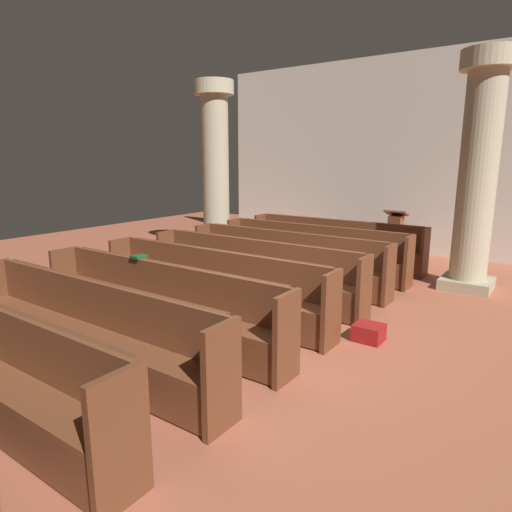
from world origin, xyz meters
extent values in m
plane|color=#AD5B42|center=(0.00, 0.00, 0.00)|extent=(19.20, 19.20, 0.00)
cube|color=silver|center=(0.00, 6.08, 2.25)|extent=(10.00, 0.16, 4.50)
cube|color=brown|center=(-0.90, 3.90, 0.43)|extent=(3.65, 0.38, 0.05)
cube|color=brown|center=(-0.90, 4.07, 0.69)|extent=(3.65, 0.04, 0.47)
cube|color=brown|center=(-0.90, 4.12, 0.91)|extent=(3.51, 0.06, 0.02)
cube|color=brown|center=(-2.76, 3.90, 0.46)|extent=(0.06, 0.44, 0.92)
cube|color=brown|center=(0.96, 3.90, 0.46)|extent=(0.06, 0.44, 0.92)
cube|color=brown|center=(-0.90, 3.73, 0.21)|extent=(3.65, 0.03, 0.39)
cube|color=brown|center=(-0.90, 2.91, 0.43)|extent=(3.65, 0.38, 0.05)
cube|color=brown|center=(-0.90, 3.08, 0.69)|extent=(3.65, 0.04, 0.47)
cube|color=brown|center=(-0.90, 3.13, 0.91)|extent=(3.51, 0.06, 0.02)
cube|color=brown|center=(-2.76, 2.91, 0.46)|extent=(0.06, 0.44, 0.92)
cube|color=brown|center=(0.96, 2.91, 0.46)|extent=(0.06, 0.44, 0.92)
cube|color=brown|center=(-0.90, 2.74, 0.21)|extent=(3.65, 0.03, 0.39)
cube|color=brown|center=(-0.90, 1.92, 0.43)|extent=(3.65, 0.38, 0.05)
cube|color=brown|center=(-0.90, 2.09, 0.69)|extent=(3.65, 0.04, 0.47)
cube|color=brown|center=(-0.90, 2.14, 0.91)|extent=(3.51, 0.06, 0.02)
cube|color=brown|center=(-2.76, 1.92, 0.46)|extent=(0.06, 0.44, 0.92)
cube|color=brown|center=(0.96, 1.92, 0.46)|extent=(0.06, 0.44, 0.92)
cube|color=brown|center=(-0.90, 1.75, 0.21)|extent=(3.65, 0.03, 0.39)
cube|color=brown|center=(-0.90, 0.93, 0.43)|extent=(3.65, 0.38, 0.05)
cube|color=brown|center=(-0.90, 1.10, 0.69)|extent=(3.65, 0.04, 0.47)
cube|color=brown|center=(-0.90, 1.15, 0.91)|extent=(3.51, 0.06, 0.02)
cube|color=brown|center=(-2.76, 0.93, 0.46)|extent=(0.06, 0.44, 0.92)
cube|color=brown|center=(0.96, 0.93, 0.46)|extent=(0.06, 0.44, 0.92)
cube|color=brown|center=(-0.90, 0.76, 0.21)|extent=(3.65, 0.03, 0.39)
cube|color=brown|center=(-0.90, -0.06, 0.43)|extent=(3.65, 0.38, 0.05)
cube|color=brown|center=(-0.90, 0.11, 0.69)|extent=(3.65, 0.04, 0.47)
cube|color=brown|center=(-0.90, 0.16, 0.91)|extent=(3.51, 0.06, 0.02)
cube|color=brown|center=(-2.76, -0.06, 0.46)|extent=(0.06, 0.44, 0.92)
cube|color=brown|center=(0.96, -0.06, 0.46)|extent=(0.06, 0.44, 0.92)
cube|color=brown|center=(-0.90, -0.23, 0.21)|extent=(3.65, 0.03, 0.39)
cube|color=brown|center=(-0.90, -1.05, 0.43)|extent=(3.65, 0.38, 0.05)
cube|color=brown|center=(-0.90, -0.88, 0.69)|extent=(3.65, 0.04, 0.47)
cube|color=brown|center=(-0.90, -0.83, 0.91)|extent=(3.51, 0.06, 0.02)
cube|color=brown|center=(-2.76, -1.05, 0.46)|extent=(0.06, 0.44, 0.92)
cube|color=brown|center=(0.96, -1.05, 0.46)|extent=(0.06, 0.44, 0.92)
cube|color=brown|center=(-0.90, -1.22, 0.21)|extent=(3.65, 0.03, 0.39)
cube|color=brown|center=(-0.90, -2.04, 0.43)|extent=(3.65, 0.38, 0.05)
cube|color=brown|center=(-0.90, -1.87, 0.69)|extent=(3.65, 0.04, 0.47)
cube|color=brown|center=(-0.90, -1.82, 0.91)|extent=(3.51, 0.06, 0.02)
cube|color=brown|center=(0.96, -2.04, 0.46)|extent=(0.06, 0.44, 0.92)
cube|color=brown|center=(-0.90, -2.21, 0.21)|extent=(3.65, 0.03, 0.39)
cube|color=brown|center=(-0.90, -2.81, 0.91)|extent=(3.51, 0.06, 0.02)
cube|color=brown|center=(0.96, -3.03, 0.46)|extent=(0.06, 0.44, 0.92)
cube|color=tan|center=(1.77, 3.54, 0.09)|extent=(0.80, 0.80, 0.18)
cylinder|color=#BCB293|center=(1.77, 3.54, 1.86)|extent=(0.59, 0.59, 3.35)
cylinder|color=beige|center=(1.77, 3.54, 3.68)|extent=(0.86, 0.86, 0.30)
cube|color=tan|center=(-3.52, 3.22, 0.09)|extent=(0.80, 0.80, 0.18)
cylinder|color=#BCB293|center=(-3.52, 3.22, 1.86)|extent=(0.59, 0.59, 3.35)
cylinder|color=beige|center=(-3.52, 3.22, 3.68)|extent=(0.86, 0.86, 0.30)
cube|color=brown|center=(-0.04, 5.23, 0.03)|extent=(0.45, 0.45, 0.06)
cube|color=brown|center=(-0.04, 5.23, 0.47)|extent=(0.28, 0.28, 0.95)
cube|color=brown|center=(-0.04, 5.23, 1.01)|extent=(0.48, 0.35, 0.15)
cube|color=#194723|center=(-1.40, -0.84, 0.94)|extent=(0.14, 0.19, 0.04)
cube|color=maroon|center=(1.24, 0.42, 0.10)|extent=(0.34, 0.31, 0.21)
camera|label=1|loc=(3.05, -4.53, 2.17)|focal=31.18mm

